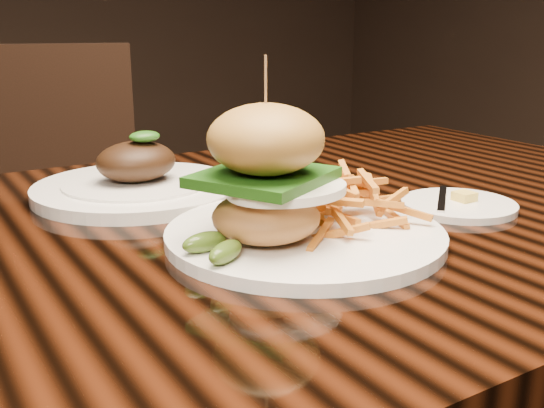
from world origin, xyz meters
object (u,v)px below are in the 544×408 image
far_dish (138,183)px  chair_far (51,213)px  burger_plate (297,198)px  dining_table (239,273)px

far_dish → chair_far: (0.01, 0.70, -0.23)m
burger_plate → chair_far: 1.04m
dining_table → far_dish: (-0.07, 0.19, 0.10)m
burger_plate → chair_far: (-0.07, 1.01, -0.27)m
burger_plate → chair_far: bearing=78.7°
dining_table → burger_plate: burger_plate is taller
chair_far → dining_table: bearing=-72.7°
burger_plate → chair_far: burger_plate is taller
dining_table → burger_plate: bearing=-82.7°
dining_table → chair_far: chair_far is taller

